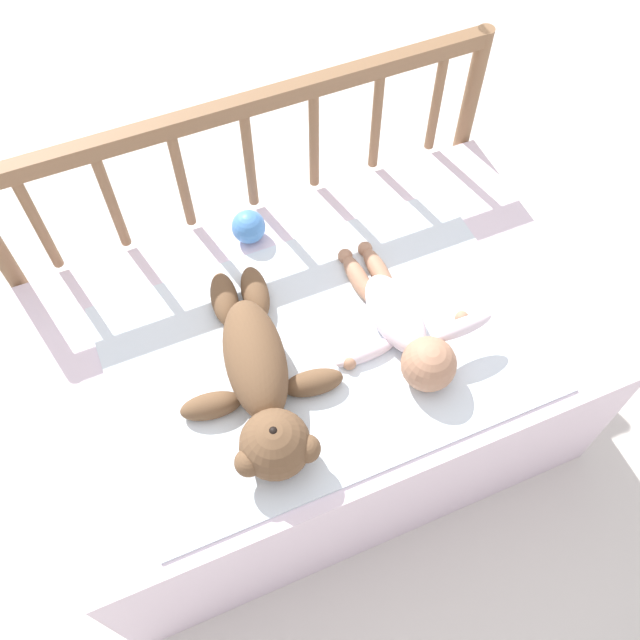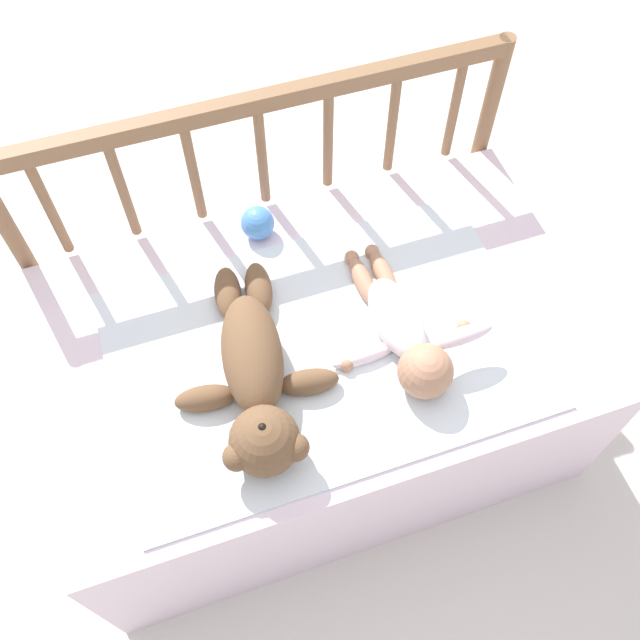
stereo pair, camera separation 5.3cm
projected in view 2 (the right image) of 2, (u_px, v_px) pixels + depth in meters
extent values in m
plane|color=silver|center=(318.00, 418.00, 1.79)|extent=(12.00, 12.00, 0.00)
cube|color=silver|center=(318.00, 379.00, 1.61)|extent=(1.10, 0.69, 0.43)
cylinder|color=brown|center=(37.00, 278.00, 1.58)|extent=(0.04, 0.04, 0.73)
cylinder|color=brown|center=(475.00, 164.00, 1.76)|extent=(0.04, 0.04, 0.73)
cube|color=brown|center=(257.00, 102.00, 1.37)|extent=(1.07, 0.03, 0.04)
cylinder|color=brown|center=(50.00, 209.00, 1.42)|extent=(0.02, 0.02, 0.26)
cylinder|color=brown|center=(123.00, 191.00, 1.45)|extent=(0.02, 0.02, 0.26)
cylinder|color=brown|center=(194.00, 174.00, 1.47)|extent=(0.02, 0.02, 0.26)
cylinder|color=brown|center=(262.00, 157.00, 1.50)|extent=(0.02, 0.02, 0.26)
cylinder|color=brown|center=(328.00, 141.00, 1.52)|extent=(0.02, 0.02, 0.26)
cylinder|color=brown|center=(392.00, 125.00, 1.55)|extent=(0.02, 0.02, 0.26)
cylinder|color=brown|center=(454.00, 110.00, 1.57)|extent=(0.02, 0.02, 0.26)
cube|color=white|center=(322.00, 349.00, 1.40)|extent=(0.82, 0.55, 0.01)
ellipsoid|color=brown|center=(252.00, 355.00, 1.33)|extent=(0.15, 0.27, 0.12)
sphere|color=brown|center=(265.00, 441.00, 1.24)|extent=(0.13, 0.13, 0.13)
sphere|color=beige|center=(263.00, 433.00, 1.21)|extent=(0.05, 0.05, 0.05)
sphere|color=black|center=(262.00, 428.00, 1.19)|extent=(0.02, 0.02, 0.02)
sphere|color=brown|center=(295.00, 447.00, 1.23)|extent=(0.05, 0.05, 0.05)
sphere|color=brown|center=(237.00, 457.00, 1.22)|extent=(0.05, 0.05, 0.05)
ellipsoid|color=brown|center=(309.00, 382.00, 1.34)|extent=(0.12, 0.07, 0.05)
ellipsoid|color=brown|center=(205.00, 398.00, 1.32)|extent=(0.12, 0.07, 0.05)
ellipsoid|color=brown|center=(259.00, 289.00, 1.45)|extent=(0.07, 0.13, 0.05)
ellipsoid|color=brown|center=(228.00, 294.00, 1.44)|extent=(0.07, 0.13, 0.05)
ellipsoid|color=white|center=(396.00, 318.00, 1.40)|extent=(0.10, 0.19, 0.07)
sphere|color=tan|center=(425.00, 371.00, 1.32)|extent=(0.11, 0.11, 0.11)
ellipsoid|color=white|center=(461.00, 336.00, 1.33)|extent=(0.13, 0.04, 0.03)
ellipsoid|color=white|center=(364.00, 356.00, 1.38)|extent=(0.13, 0.04, 0.03)
sphere|color=tan|center=(464.00, 327.00, 1.41)|extent=(0.03, 0.03, 0.03)
sphere|color=tan|center=(346.00, 364.00, 1.37)|extent=(0.03, 0.03, 0.03)
ellipsoid|color=tan|center=(384.00, 275.00, 1.47)|extent=(0.04, 0.13, 0.04)
ellipsoid|color=tan|center=(363.00, 281.00, 1.47)|extent=(0.04, 0.13, 0.04)
sphere|color=tan|center=(372.00, 252.00, 1.51)|extent=(0.03, 0.03, 0.03)
sphere|color=tan|center=(352.00, 258.00, 1.50)|extent=(0.03, 0.03, 0.03)
sphere|color=#4C8CDB|center=(258.00, 223.00, 1.52)|extent=(0.07, 0.07, 0.07)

